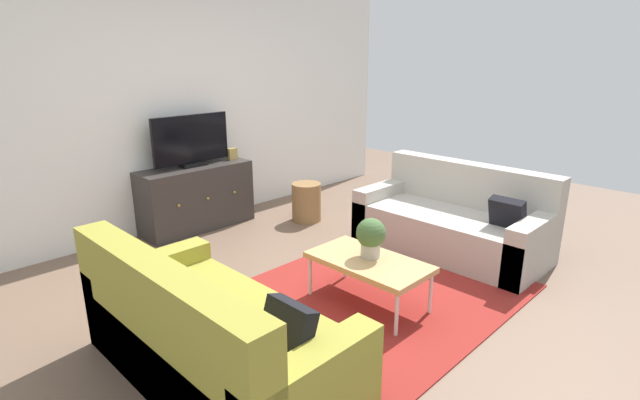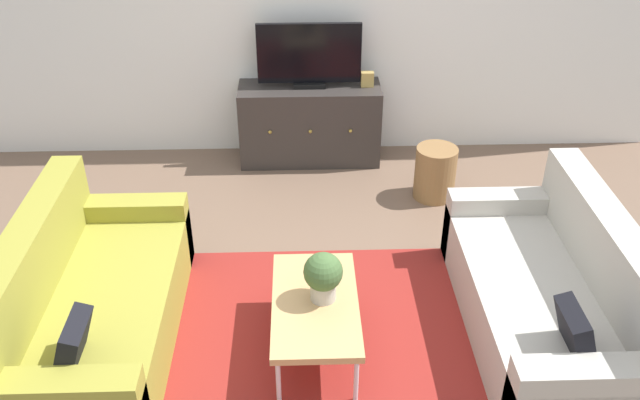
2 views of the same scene
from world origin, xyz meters
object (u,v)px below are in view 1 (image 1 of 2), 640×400
Objects in this scene: coffee_table at (369,263)px; wicker_basket at (306,202)px; flat_screen_tv at (191,141)px; tv_console at (197,197)px; potted_plant at (371,236)px; couch_left_side at (206,341)px; couch_right_side at (455,223)px; mantel_clock at (232,154)px.

wicker_basket is (1.04, 1.77, -0.13)m from coffee_table.
tv_console is at bearing -90.00° from flat_screen_tv.
wicker_basket is (1.00, 1.75, -0.33)m from potted_plant.
couch_left_side is 1.00× the size of couch_right_side.
couch_right_side is at bearing -67.89° from mantel_clock.
couch_right_side is at bearing -58.47° from flat_screen_tv.
flat_screen_tv is 1.99× the size of wicker_basket.
couch_right_side is 5.80× the size of potted_plant.
couch_right_side is 1.47m from potted_plant.
couch_right_side is 2.90m from flat_screen_tv.
mantel_clock is (0.50, -0.02, -0.21)m from flat_screen_tv.
couch_left_side is at bearing -120.50° from flat_screen_tv.
tv_console is at bearing -179.99° from mantel_clock.
potted_plant is at bearing -119.72° from wicker_basket.
wicker_basket is (1.02, -0.72, -0.76)m from flat_screen_tv.
wicker_basket is (0.52, -0.70, -0.55)m from mantel_clock.
flat_screen_tv is at bearing 90.00° from tv_console.
coffee_table is 1.05× the size of flat_screen_tv.
flat_screen_tv reaches higher than couch_right_side.
couch_left_side is 2.95m from wicker_basket.
coffee_table is (-1.49, -0.10, 0.08)m from couch_right_side.
coffee_table is 2.47m from tv_console.
wicker_basket is at bearing 59.56° from coffee_table.
mantel_clock is 0.29× the size of wicker_basket.
flat_screen_tv is (-0.00, 0.02, 0.63)m from tv_console.
potted_plant reaches higher than coffee_table.
mantel_clock is at bearing 0.01° from tv_console.
couch_left_side reaches higher than wicker_basket.
couch_right_side is 13.88× the size of mantel_clock.
flat_screen_tv is at bearing 89.58° from coffee_table.
flat_screen_tv reaches higher than mantel_clock.
mantel_clock is at bearing 78.93° from potted_plant.
flat_screen_tv is 6.86× the size of mantel_clock.
couch_right_side reaches higher than mantel_clock.
couch_right_side is at bearing 2.93° from potted_plant.
tv_console is at bearing 59.29° from couch_left_side.
couch_left_side is at bearing -120.71° from tv_console.
potted_plant is 0.69× the size of wicker_basket.
couch_left_side is at bearing -145.49° from wicker_basket.
mantel_clock is (0.48, 2.45, 0.22)m from potted_plant.
couch_left_side is at bearing -128.89° from mantel_clock.
potted_plant is 2.04m from wicker_basket.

